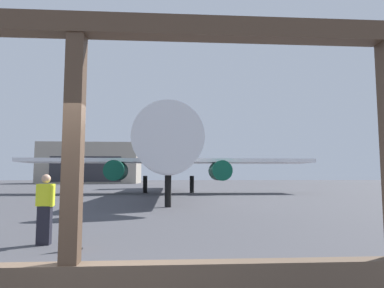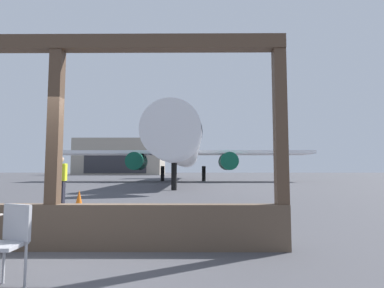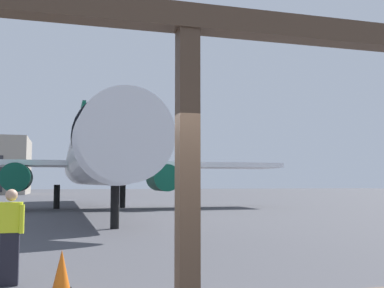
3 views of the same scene
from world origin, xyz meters
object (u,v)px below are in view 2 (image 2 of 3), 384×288
object	(u,v)px
cafe_chair_window_left	(8,238)
airplane	(183,150)
distant_hangar	(122,157)
traffic_cone	(79,202)
ground_crew_worker	(59,182)

from	to	relation	value
cafe_chair_window_left	airplane	world-z (taller)	airplane
cafe_chair_window_left	distant_hangar	size ratio (longest dim) A/B	0.04
traffic_cone	distant_hangar	bearing A→B (deg)	102.24
ground_crew_worker	cafe_chair_window_left	bearing A→B (deg)	-70.83
airplane	traffic_cone	size ratio (longest dim) A/B	52.01
distant_hangar	traffic_cone	bearing A→B (deg)	-77.76
cafe_chair_window_left	traffic_cone	xyz separation A→B (m)	(-1.37, 5.84, -0.21)
airplane	distant_hangar	size ratio (longest dim) A/B	1.61
ground_crew_worker	traffic_cone	xyz separation A→B (m)	(0.91, -0.73, -0.57)
traffic_cone	distant_hangar	world-z (taller)	distant_hangar
airplane	traffic_cone	distance (m)	25.71
airplane	ground_crew_worker	xyz separation A→B (m)	(-3.03, -24.69, -2.62)
airplane	ground_crew_worker	world-z (taller)	airplane
cafe_chair_window_left	ground_crew_worker	world-z (taller)	ground_crew_worker
distant_hangar	ground_crew_worker	bearing A→B (deg)	-78.30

